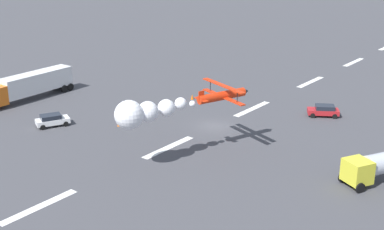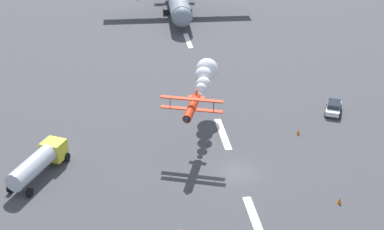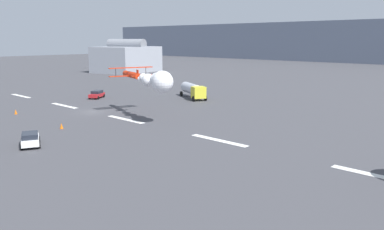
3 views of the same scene
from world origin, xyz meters
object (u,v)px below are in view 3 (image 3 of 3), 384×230
object	(u,v)px
stunt_biplane_red	(154,80)
traffic_cone_far	(61,126)
followme_car_yellow	(30,139)
traffic_cone_near	(16,112)
fuel_tanker_truck	(193,90)
airport_staff_sedan	(97,94)

from	to	relation	value
stunt_biplane_red	traffic_cone_far	xyz separation A→B (m)	(-5.64, -11.35, -5.64)
stunt_biplane_red	followme_car_yellow	world-z (taller)	stunt_biplane_red
followme_car_yellow	traffic_cone_near	distance (m)	20.90
fuel_tanker_truck	traffic_cone_far	bearing A→B (deg)	-80.51
stunt_biplane_red	airport_staff_sedan	bearing A→B (deg)	164.18
fuel_tanker_truck	traffic_cone_far	size ratio (longest dim) A/B	11.82
stunt_biplane_red	traffic_cone_near	bearing A→B (deg)	-151.12
traffic_cone_near	stunt_biplane_red	bearing A→B (deg)	28.88
airport_staff_sedan	traffic_cone_near	xyz separation A→B (m)	(4.96, -18.26, -0.44)
stunt_biplane_red	traffic_cone_far	distance (m)	13.87
stunt_biplane_red	followme_car_yellow	size ratio (longest dim) A/B	3.61
airport_staff_sedan	traffic_cone_near	world-z (taller)	airport_staff_sedan
followme_car_yellow	traffic_cone_near	bearing A→B (deg)	161.07
fuel_tanker_truck	traffic_cone_near	bearing A→B (deg)	-106.64
traffic_cone_far	traffic_cone_near	bearing A→B (deg)	179.18
airport_staff_sedan	traffic_cone_far	world-z (taller)	airport_staff_sedan
airport_staff_sedan	traffic_cone_near	bearing A→B (deg)	-74.80
fuel_tanker_truck	followme_car_yellow	size ratio (longest dim) A/B	1.99
fuel_tanker_truck	traffic_cone_near	size ratio (longest dim) A/B	11.82
stunt_biplane_red	followme_car_yellow	bearing A→B (deg)	-91.38
airport_staff_sedan	traffic_cone_far	distance (m)	26.88
followme_car_yellow	traffic_cone_far	world-z (taller)	followme_car_yellow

